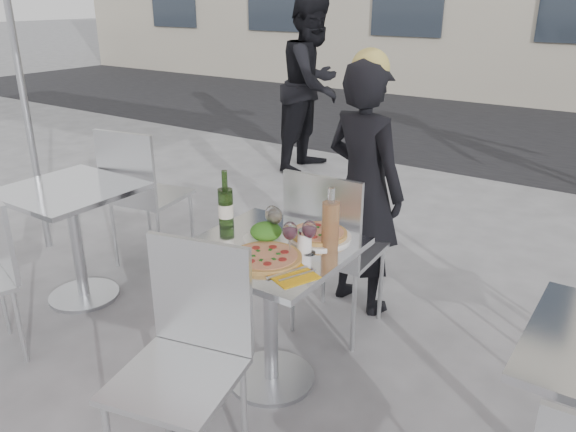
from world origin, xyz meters
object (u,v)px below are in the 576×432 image
Objects in this scene: wineglass_white_b at (275,217)px; pizza_near at (266,257)px; pizza_far at (319,235)px; wine_bottle at (226,206)px; chair_far at (331,241)px; woman_diner at (364,189)px; napkin_right at (291,274)px; salad_plate at (266,233)px; wineglass_white_a at (272,215)px; side_chair_lfar at (140,188)px; pedestrian_a at (313,85)px; wineglass_red_a at (290,232)px; carafe at (330,224)px; sugar_shaker at (305,241)px; napkin_left at (192,253)px; main_table at (270,286)px; chair_near at (188,345)px; wineglass_red_b at (309,231)px; side_table_left at (73,220)px.

pizza_near is at bearing -64.93° from wineglass_white_b.
pizza_far is 1.05× the size of wine_bottle.
woman_diner is at bearing -90.07° from chair_far.
pizza_near is at bearing -174.93° from napkin_right.
wineglass_white_a is (-0.00, 0.05, 0.07)m from salad_plate.
side_chair_lfar is at bearing 160.92° from salad_plate.
pedestrian_a is 11.75× the size of wineglass_red_a.
wineglass_white_a is at bearing 76.64° from chair_far.
carafe is 0.27m from wineglass_white_b.
wineglass_white_a is (0.25, 0.04, -0.00)m from wine_bottle.
woman_diner is 14.18× the size of sugar_shaker.
pizza_near is 0.27m from wineglass_white_a.
napkin_left is 0.94× the size of napkin_right.
wineglass_red_a is at bearing 97.46° from chair_far.
wineglass_white_b is (-0.03, -0.86, 0.10)m from woman_diner.
main_table is 0.98m from woman_diner.
napkin_right is at bearing 116.73° from woman_diner.
woman_diner is at bearing 78.59° from chair_near.
wineglass_red_a is (0.13, -0.97, 0.10)m from woman_diner.
chair_near is 0.70m from sugar_shaker.
pizza_far is at bearing 70.52° from chair_near.
carafe is 1.23× the size of napkin_right.
napkin_left is (-0.43, -0.30, -0.11)m from wineglass_red_b.
side_table_left is at bearing 80.07° from side_chair_lfar.
napkin_right is (0.00, -0.32, -0.11)m from carafe.
chair_far is 0.39m from pizza_far.
wineglass_red_b is (0.02, 0.00, 0.06)m from sugar_shaker.
pizza_far reaches higher than napkin_left.
pedestrian_a is (-0.34, 3.33, 0.39)m from side_table_left.
woman_diner is 6.41× the size of napkin_right.
pedestrian_a is 11.75× the size of wineglass_white_b.
sugar_shaker is at bearing 12.59° from main_table.
salad_plate is (-0.05, 0.05, 0.25)m from main_table.
napkin_right is (0.30, -0.23, -0.03)m from salad_plate.
salad_plate is at bearing -87.95° from wineglass_white_a.
chair_near reaches higher than salad_plate.
pizza_far reaches higher than main_table.
pedestrian_a reaches higher than chair_near.
chair_near is 0.49m from napkin_left.
sugar_shaker is (0.17, 0.04, 0.26)m from main_table.
pizza_near is (0.02, 0.48, 0.19)m from chair_near.
napkin_right reaches higher than side_table_left.
napkin_left is at bearing -121.34° from wineglass_white_b.
chair_far is (0.02, 0.53, 0.04)m from main_table.
wineglass_white_b is (-0.20, 0.05, 0.06)m from sugar_shaker.
wineglass_red_b is at bearing 64.41° from chair_near.
main_table is at bearing 84.36° from chair_far.
napkin_right is at bearing -23.61° from wine_bottle.
pizza_near is at bearing -25.93° from wine_bottle.
carafe is at bearing 57.01° from pizza_near.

